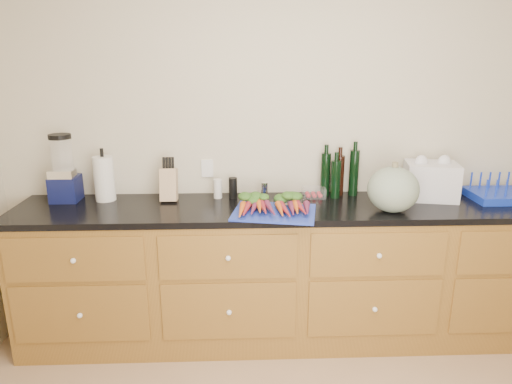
{
  "coord_description": "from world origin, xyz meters",
  "views": [
    {
      "loc": [
        -0.38,
        -1.49,
        1.84
      ],
      "look_at": [
        -0.28,
        1.2,
        1.06
      ],
      "focal_mm": 32.0,
      "sensor_mm": 36.0,
      "label": 1
    }
  ],
  "objects_px": {
    "paper_towel": "(104,179)",
    "dish_rack": "(501,193)",
    "squash": "(393,189)",
    "cutting_board": "(274,212)",
    "carrots": "(274,205)",
    "knife_block": "(169,185)",
    "blender_appliance": "(64,172)",
    "tomato_box": "(314,192)"
  },
  "relations": [
    {
      "from": "blender_appliance",
      "to": "tomato_box",
      "type": "xyz_separation_m",
      "value": [
        1.66,
        0.01,
        -0.16
      ]
    },
    {
      "from": "squash",
      "to": "blender_appliance",
      "type": "height_order",
      "value": "blender_appliance"
    },
    {
      "from": "blender_appliance",
      "to": "squash",
      "type": "bearing_deg",
      "value": -8.29
    },
    {
      "from": "blender_appliance",
      "to": "knife_block",
      "type": "relative_size",
      "value": 2.06
    },
    {
      "from": "squash",
      "to": "blender_appliance",
      "type": "xyz_separation_m",
      "value": [
        -2.09,
        0.3,
        0.05
      ]
    },
    {
      "from": "carrots",
      "to": "paper_towel",
      "type": "bearing_deg",
      "value": 165.9
    },
    {
      "from": "squash",
      "to": "tomato_box",
      "type": "relative_size",
      "value": 2.07
    },
    {
      "from": "blender_appliance",
      "to": "dish_rack",
      "type": "distance_m",
      "value": 2.91
    },
    {
      "from": "cutting_board",
      "to": "carrots",
      "type": "distance_m",
      "value": 0.05
    },
    {
      "from": "squash",
      "to": "paper_towel",
      "type": "distance_m",
      "value": 1.86
    },
    {
      "from": "carrots",
      "to": "squash",
      "type": "distance_m",
      "value": 0.74
    },
    {
      "from": "squash",
      "to": "paper_towel",
      "type": "height_order",
      "value": "paper_towel"
    },
    {
      "from": "paper_towel",
      "to": "dish_rack",
      "type": "height_order",
      "value": "paper_towel"
    },
    {
      "from": "paper_towel",
      "to": "knife_block",
      "type": "distance_m",
      "value": 0.43
    },
    {
      "from": "knife_block",
      "to": "tomato_box",
      "type": "relative_size",
      "value": 1.43
    },
    {
      "from": "squash",
      "to": "knife_block",
      "type": "distance_m",
      "value": 1.44
    },
    {
      "from": "carrots",
      "to": "squash",
      "type": "xyz_separation_m",
      "value": [
        0.73,
        -0.03,
        0.1
      ]
    },
    {
      "from": "squash",
      "to": "knife_block",
      "type": "relative_size",
      "value": 1.45
    },
    {
      "from": "paper_towel",
      "to": "cutting_board",
      "type": "bearing_deg",
      "value": -16.17
    },
    {
      "from": "cutting_board",
      "to": "paper_towel",
      "type": "height_order",
      "value": "paper_towel"
    },
    {
      "from": "dish_rack",
      "to": "tomato_box",
      "type": "bearing_deg",
      "value": 175.89
    },
    {
      "from": "cutting_board",
      "to": "dish_rack",
      "type": "xyz_separation_m",
      "value": [
        1.55,
        0.24,
        0.03
      ]
    },
    {
      "from": "dish_rack",
      "to": "squash",
      "type": "bearing_deg",
      "value": -164.52
    },
    {
      "from": "knife_block",
      "to": "carrots",
      "type": "bearing_deg",
      "value": -20.77
    },
    {
      "from": "blender_appliance",
      "to": "knife_block",
      "type": "height_order",
      "value": "blender_appliance"
    },
    {
      "from": "dish_rack",
      "to": "knife_block",
      "type": "bearing_deg",
      "value": 178.46
    },
    {
      "from": "carrots",
      "to": "knife_block",
      "type": "relative_size",
      "value": 2.06
    },
    {
      "from": "cutting_board",
      "to": "squash",
      "type": "distance_m",
      "value": 0.74
    },
    {
      "from": "blender_appliance",
      "to": "knife_block",
      "type": "xyz_separation_m",
      "value": [
        0.68,
        -0.02,
        -0.09
      ]
    },
    {
      "from": "tomato_box",
      "to": "carrots",
      "type": "bearing_deg",
      "value": -135.77
    },
    {
      "from": "cutting_board",
      "to": "dish_rack",
      "type": "relative_size",
      "value": 1.21
    },
    {
      "from": "knife_block",
      "to": "tomato_box",
      "type": "bearing_deg",
      "value": 1.77
    },
    {
      "from": "squash",
      "to": "tomato_box",
      "type": "xyz_separation_m",
      "value": [
        -0.43,
        0.32,
        -0.11
      ]
    },
    {
      "from": "blender_appliance",
      "to": "dish_rack",
      "type": "relative_size",
      "value": 1.09
    },
    {
      "from": "knife_block",
      "to": "dish_rack",
      "type": "relative_size",
      "value": 0.53
    },
    {
      "from": "cutting_board",
      "to": "knife_block",
      "type": "height_order",
      "value": "knife_block"
    },
    {
      "from": "cutting_board",
      "to": "squash",
      "type": "height_order",
      "value": "squash"
    },
    {
      "from": "carrots",
      "to": "paper_towel",
      "type": "distance_m",
      "value": 1.14
    },
    {
      "from": "paper_towel",
      "to": "dish_rack",
      "type": "distance_m",
      "value": 2.65
    },
    {
      "from": "dish_rack",
      "to": "cutting_board",
      "type": "bearing_deg",
      "value": -171.18
    },
    {
      "from": "cutting_board",
      "to": "dish_rack",
      "type": "distance_m",
      "value": 1.57
    },
    {
      "from": "dish_rack",
      "to": "carrots",
      "type": "bearing_deg",
      "value": -172.74
    }
  ]
}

